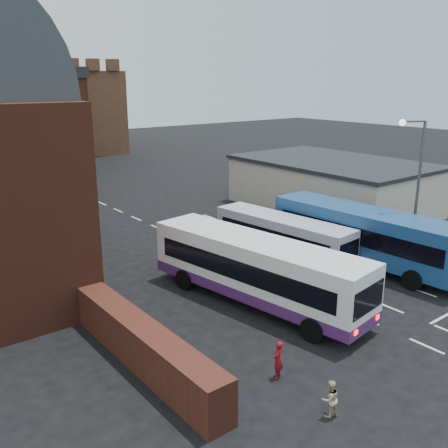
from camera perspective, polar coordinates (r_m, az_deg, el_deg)
ground at (r=25.36m, az=14.28°, el=-9.81°), size 180.00×180.00×0.00m
forecourt_wall at (r=20.26m, az=-9.07°, el=-13.65°), size 1.20×10.00×1.80m
cream_building at (r=44.20m, az=12.25°, el=4.46°), size 10.40×16.40×4.25m
castle_keep at (r=83.36m, az=-21.41°, el=11.81°), size 22.00×22.00×12.00m
bus_white_outbound at (r=24.96m, az=3.75°, el=-4.84°), size 4.51×12.42×3.31m
bus_white_inbound at (r=31.54m, az=6.70°, el=-1.14°), size 3.21×9.80×2.63m
bus_blue at (r=31.24m, az=15.93°, el=-0.99°), size 3.63×12.52×3.38m
bus_red_double at (r=52.63m, az=-19.26°, el=5.88°), size 2.80×10.62×4.23m
street_lamp at (r=31.63m, az=20.95°, el=4.89°), size 1.67×0.86×8.74m
pedestrian_red at (r=19.59m, az=6.20°, el=-15.17°), size 0.65×0.58×1.49m
pedestrian_beige at (r=17.98m, az=12.03°, el=-18.95°), size 0.75×0.64×1.34m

